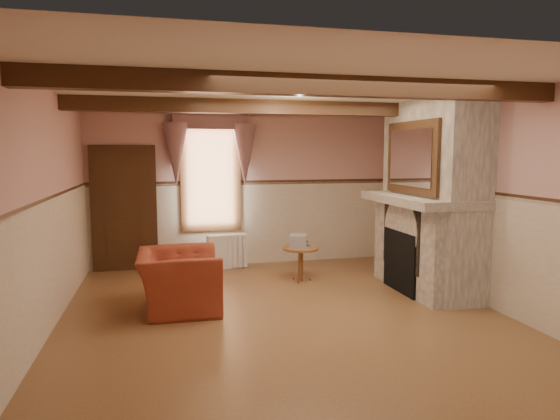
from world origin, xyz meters
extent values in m
cube|color=brown|center=(0.00, 0.00, 0.00)|extent=(5.50, 6.00, 0.01)
cube|color=silver|center=(0.00, 0.00, 2.80)|extent=(5.50, 6.00, 0.01)
cube|color=tan|center=(0.00, 3.00, 1.40)|extent=(5.50, 0.02, 2.80)
cube|color=tan|center=(0.00, -3.00, 1.40)|extent=(5.50, 0.02, 2.80)
cube|color=tan|center=(-2.75, 0.00, 1.40)|extent=(0.02, 6.00, 2.80)
cube|color=tan|center=(2.75, 0.00, 1.40)|extent=(0.02, 6.00, 2.80)
cube|color=black|center=(2.00, 0.60, 0.45)|extent=(0.20, 0.95, 0.90)
imported|color=maroon|center=(-1.27, 0.49, 0.38)|extent=(1.05, 1.19, 0.77)
cylinder|color=brown|center=(0.67, 1.51, 0.28)|extent=(0.74, 0.74, 0.55)
cube|color=#B7AD8C|center=(0.63, 1.53, 0.65)|extent=(0.35, 0.39, 0.20)
cube|color=white|center=(-0.36, 2.70, 0.30)|extent=(0.72, 0.30, 0.60)
imported|color=brown|center=(2.24, 0.61, 1.46)|extent=(0.31, 0.31, 0.08)
cube|color=black|center=(2.24, 1.40, 1.52)|extent=(0.14, 0.24, 0.20)
cylinder|color=#B67C33|center=(2.24, 1.23, 1.56)|extent=(0.11, 0.11, 0.28)
cylinder|color=maroon|center=(2.24, 0.21, 1.50)|extent=(0.06, 0.06, 0.16)
cylinder|color=gold|center=(2.24, 0.32, 1.48)|extent=(0.06, 0.06, 0.12)
cube|color=gray|center=(2.42, 0.60, 1.40)|extent=(0.85, 2.00, 2.80)
cube|color=gray|center=(2.24, 0.60, 1.36)|extent=(1.05, 2.05, 0.12)
cube|color=silver|center=(2.06, 0.60, 1.97)|extent=(0.06, 1.44, 1.04)
cube|color=black|center=(-2.10, 2.94, 1.05)|extent=(1.10, 0.10, 2.10)
cube|color=white|center=(-0.60, 2.97, 1.65)|extent=(1.06, 0.08, 2.02)
cube|color=gray|center=(-0.60, 2.88, 2.25)|extent=(1.30, 0.14, 1.40)
cube|color=black|center=(0.00, -1.20, 2.70)|extent=(5.50, 0.18, 0.20)
cube|color=black|center=(0.00, 1.20, 2.70)|extent=(5.50, 0.18, 0.20)
camera|label=1|loc=(-1.46, -6.00, 2.04)|focal=32.00mm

